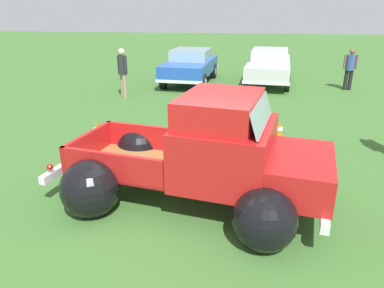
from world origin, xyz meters
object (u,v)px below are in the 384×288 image
at_px(spectator_0, 350,67).
at_px(spectator_2, 123,70).
at_px(vintage_pickup_truck, 209,162).
at_px(show_car_1, 269,65).
at_px(show_car_0, 190,65).
at_px(lane_cone_0, 97,134).
at_px(lane_cone_1, 279,133).

xyz_separation_m(spectator_0, spectator_2, (-8.56, -2.29, 0.09)).
xyz_separation_m(vintage_pickup_truck, show_car_1, (1.72, 10.62, 0.03)).
height_order(show_car_0, lane_cone_0, show_car_0).
bearing_deg(show_car_0, spectator_2, -31.06).
distance_m(vintage_pickup_truck, spectator_0, 10.73).
relative_size(show_car_0, show_car_1, 0.90).
bearing_deg(show_car_1, spectator_2, -52.50).
bearing_deg(lane_cone_0, vintage_pickup_truck, -39.09).
distance_m(show_car_1, spectator_0, 3.23).
distance_m(vintage_pickup_truck, spectator_2, 8.23).
relative_size(show_car_1, lane_cone_0, 7.68).
height_order(vintage_pickup_truck, spectator_0, vintage_pickup_truck).
relative_size(spectator_0, spectator_2, 0.92).
xyz_separation_m(lane_cone_0, lane_cone_1, (4.34, 0.60, 0.00)).
height_order(lane_cone_0, lane_cone_1, same).
distance_m(show_car_1, lane_cone_0, 9.48).
bearing_deg(spectator_0, spectator_2, -70.83).
bearing_deg(lane_cone_1, spectator_2, 140.06).
bearing_deg(vintage_pickup_truck, lane_cone_0, 152.16).
height_order(vintage_pickup_truck, spectator_2, vintage_pickup_truck).
bearing_deg(vintage_pickup_truck, show_car_1, 92.02).
bearing_deg(lane_cone_0, spectator_0, 43.37).
relative_size(show_car_1, spectator_2, 2.75).
distance_m(spectator_2, lane_cone_1, 6.84).
height_order(vintage_pickup_truck, show_car_0, vintage_pickup_truck).
bearing_deg(show_car_1, lane_cone_0, -22.68).
bearing_deg(spectator_2, show_car_1, -13.79).
xyz_separation_m(vintage_pickup_truck, lane_cone_0, (-2.89, 2.35, -0.45)).
distance_m(show_car_0, show_car_1, 3.41).
bearing_deg(show_car_1, spectator_0, 78.16).
relative_size(vintage_pickup_truck, show_car_1, 1.01).
relative_size(vintage_pickup_truck, lane_cone_1, 7.77).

